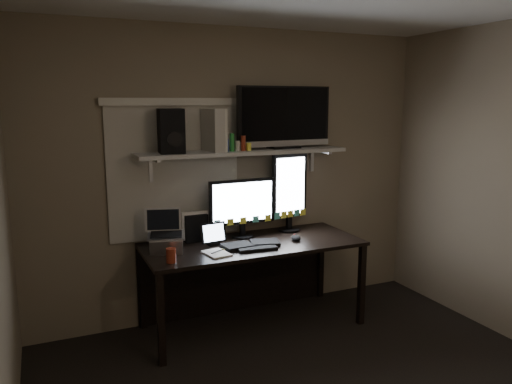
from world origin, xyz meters
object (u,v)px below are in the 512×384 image
tablet (213,234)px  monitor_landscape (242,208)px  mouse (296,238)px  game_console (214,130)px  desk (247,259)px  cup (171,255)px  speaker (171,131)px  tv (284,118)px  laptop (166,232)px  keyboard (251,244)px  monitor_portrait (289,192)px

tablet → monitor_landscape: bearing=14.3°
mouse → game_console: 1.13m
desk → game_console: 1.13m
desk → cup: cup is taller
monitor_landscape → speaker: speaker is taller
cup → tv: size_ratio=0.12×
monitor_landscape → game_console: 0.70m
laptop → game_console: (0.46, 0.17, 0.76)m
monitor_landscape → tablet: size_ratio=2.72×
keyboard → mouse: 0.41m
monitor_landscape → laptop: monitor_landscape is taller
mouse → tablet: bearing=-172.7°
desk → tablet: tablet is taller
monitor_landscape → tv: size_ratio=0.67×
cup → tv: 1.56m
keyboard → tablet: 0.32m
monitor_landscape → laptop: 0.72m
mouse → speaker: size_ratio=0.35×
tv → speaker: bearing=177.9°
cup → speaker: speaker is taller
desk → monitor_portrait: 0.71m
tv → keyboard: bearing=-148.1°
monitor_landscape → speaker: size_ratio=1.69×
monitor_landscape → mouse: (0.38, -0.27, -0.24)m
monitor_landscape → tv: tv is taller
monitor_portrait → cup: 1.32m
cup → tv: bearing=21.7°
mouse → game_console: size_ratio=0.35×
monitor_portrait → tv: 0.66m
mouse → speaker: 1.35m
monitor_landscape → game_console: (-0.24, 0.02, 0.66)m
mouse → tv: (0.03, 0.30, 0.99)m
cup → desk: bearing=25.4°
monitor_landscape → game_console: size_ratio=1.71×
laptop → tv: tv is taller
monitor_landscape → monitor_portrait: bearing=3.9°
monitor_landscape → tv: 0.86m
desk → speaker: bearing=172.1°
tv → game_console: tv is taller
monitor_portrait → speaker: 1.21m
keyboard → tablet: tablet is taller
keyboard → game_console: (-0.20, 0.30, 0.91)m
laptop → tv: (1.10, 0.17, 0.85)m
monitor_portrait → tv: tv is taller
monitor_landscape → game_console: bearing=173.6°
keyboard → tv: 1.13m
tablet → tv: size_ratio=0.25×
mouse → cup: bearing=-152.8°
desk → cup: size_ratio=16.95×
keyboard → speaker: (-0.56, 0.29, 0.91)m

